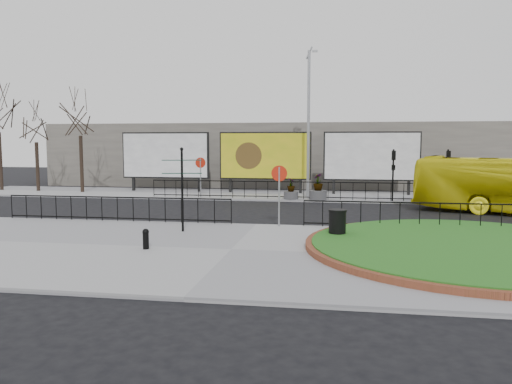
% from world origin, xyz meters
% --- Properties ---
extents(ground, '(90.00, 90.00, 0.00)m').
position_xyz_m(ground, '(0.00, 0.00, 0.00)').
color(ground, black).
rests_on(ground, ground).
extents(pavement_near, '(30.00, 10.00, 0.12)m').
position_xyz_m(pavement_near, '(0.00, -5.00, 0.06)').
color(pavement_near, gray).
rests_on(pavement_near, ground).
extents(pavement_far, '(44.00, 6.00, 0.12)m').
position_xyz_m(pavement_far, '(0.00, 12.00, 0.06)').
color(pavement_far, gray).
rests_on(pavement_far, ground).
extents(brick_edge, '(10.40, 10.40, 0.18)m').
position_xyz_m(brick_edge, '(7.50, -4.00, 0.21)').
color(brick_edge, brown).
rests_on(brick_edge, pavement_near).
extents(grass_lawn, '(10.00, 10.00, 0.22)m').
position_xyz_m(grass_lawn, '(7.50, -4.00, 0.23)').
color(grass_lawn, '#1A5516').
rests_on(grass_lawn, pavement_near).
extents(railing_near_left, '(10.00, 0.10, 1.10)m').
position_xyz_m(railing_near_left, '(-6.00, -0.30, 0.67)').
color(railing_near_left, black).
rests_on(railing_near_left, pavement_near).
extents(railing_near_right, '(9.00, 0.10, 1.10)m').
position_xyz_m(railing_near_right, '(6.50, -0.30, 0.67)').
color(railing_near_right, black).
rests_on(railing_near_right, pavement_near).
extents(railing_far, '(18.00, 0.10, 1.10)m').
position_xyz_m(railing_far, '(1.00, 9.30, 0.67)').
color(railing_far, black).
rests_on(railing_far, pavement_far).
extents(speed_sign_far, '(0.64, 0.07, 2.47)m').
position_xyz_m(speed_sign_far, '(-5.00, 9.40, 1.92)').
color(speed_sign_far, gray).
rests_on(speed_sign_far, pavement_far).
extents(speed_sign_near, '(0.64, 0.07, 2.47)m').
position_xyz_m(speed_sign_near, '(1.00, -0.40, 1.92)').
color(speed_sign_near, gray).
rests_on(speed_sign_near, pavement_near).
extents(billboard_left, '(6.20, 0.31, 4.10)m').
position_xyz_m(billboard_left, '(-8.50, 12.97, 2.60)').
color(billboard_left, black).
rests_on(billboard_left, pavement_far).
extents(billboard_mid, '(6.20, 0.31, 4.10)m').
position_xyz_m(billboard_mid, '(-1.50, 12.97, 2.60)').
color(billboard_mid, black).
rests_on(billboard_mid, pavement_far).
extents(billboard_right, '(6.20, 0.31, 4.10)m').
position_xyz_m(billboard_right, '(5.50, 12.97, 2.60)').
color(billboard_right, black).
rests_on(billboard_right, pavement_far).
extents(lamp_post, '(0.74, 0.18, 9.23)m').
position_xyz_m(lamp_post, '(1.51, 11.00, 4.83)').
color(lamp_post, gray).
rests_on(lamp_post, pavement_far).
extents(signal_pole_a, '(0.22, 0.26, 3.00)m').
position_xyz_m(signal_pole_a, '(6.50, 9.34, 2.10)').
color(signal_pole_a, black).
rests_on(signal_pole_a, pavement_far).
extents(signal_pole_b, '(0.22, 0.26, 3.00)m').
position_xyz_m(signal_pole_b, '(9.50, 9.34, 2.10)').
color(signal_pole_b, black).
rests_on(signal_pole_b, pavement_far).
extents(tree_left, '(2.00, 2.00, 7.00)m').
position_xyz_m(tree_left, '(-14.00, 11.50, 3.62)').
color(tree_left, '#2D2119').
rests_on(tree_left, pavement_far).
extents(tree_mid, '(2.00, 2.00, 6.20)m').
position_xyz_m(tree_mid, '(-17.50, 11.80, 3.22)').
color(tree_mid, '#2D2119').
rests_on(tree_mid, pavement_far).
extents(building_backdrop, '(40.00, 10.00, 5.00)m').
position_xyz_m(building_backdrop, '(0.00, 22.00, 2.50)').
color(building_backdrop, slate).
rests_on(building_backdrop, ground).
extents(fingerpost_sign, '(1.50, 0.56, 3.21)m').
position_xyz_m(fingerpost_sign, '(-2.50, -2.15, 2.05)').
color(fingerpost_sign, black).
rests_on(fingerpost_sign, pavement_near).
extents(bollard, '(0.21, 0.21, 0.66)m').
position_xyz_m(bollard, '(-2.70, -5.41, 0.48)').
color(bollard, black).
rests_on(bollard, pavement_near).
extents(litter_bin, '(0.64, 0.64, 1.06)m').
position_xyz_m(litter_bin, '(3.33, -2.81, 0.65)').
color(litter_bin, black).
rests_on(litter_bin, pavement_near).
extents(planter_b, '(0.87, 0.87, 1.30)m').
position_xyz_m(planter_b, '(0.59, 9.40, 0.57)').
color(planter_b, '#4C4C4F').
rests_on(planter_b, pavement_far).
extents(planter_c, '(1.05, 1.05, 1.57)m').
position_xyz_m(planter_c, '(2.20, 9.40, 0.68)').
color(planter_c, '#4C4C4F').
rests_on(planter_c, pavement_far).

